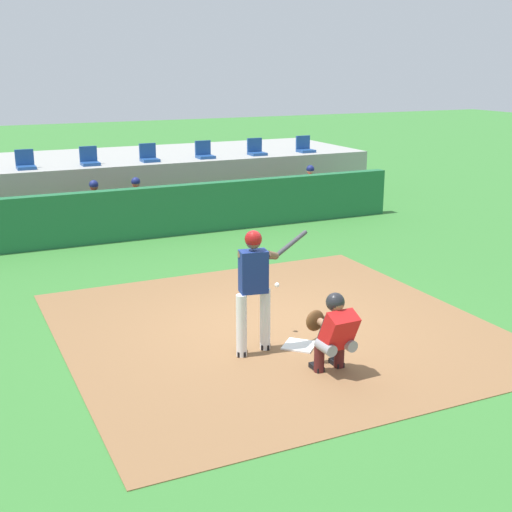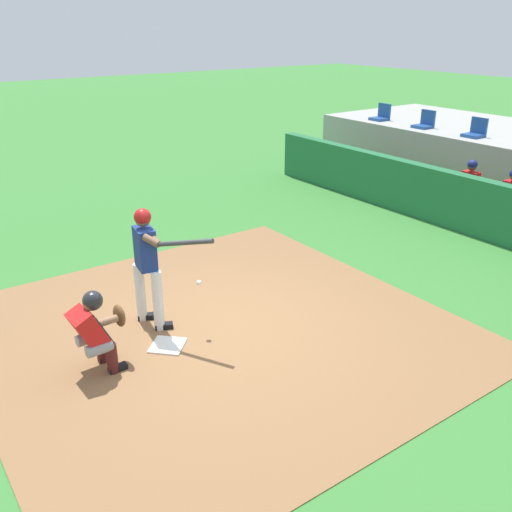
# 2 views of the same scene
# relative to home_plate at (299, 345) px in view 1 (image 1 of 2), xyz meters

# --- Properties ---
(ground_plane) EXTENTS (80.00, 80.00, 0.00)m
(ground_plane) POSITION_rel_home_plate_xyz_m (0.00, 0.80, -0.02)
(ground_plane) COLOR #387A33
(dirt_infield) EXTENTS (6.40, 6.40, 0.01)m
(dirt_infield) POSITION_rel_home_plate_xyz_m (0.00, 0.80, -0.02)
(dirt_infield) COLOR olive
(dirt_infield) RESTS_ON ground
(home_plate) EXTENTS (0.62, 0.62, 0.02)m
(home_plate) POSITION_rel_home_plate_xyz_m (0.00, 0.00, 0.00)
(home_plate) COLOR white
(home_plate) RESTS_ON dirt_infield
(batter_at_plate) EXTENTS (1.38, 0.65, 1.80)m
(batter_at_plate) POSITION_rel_home_plate_xyz_m (-0.67, 0.10, 1.01)
(batter_at_plate) COLOR silver
(batter_at_plate) RESTS_ON ground
(catcher_crouched) EXTENTS (0.49, 1.90, 1.13)m
(catcher_crouched) POSITION_rel_home_plate_xyz_m (-0.01, -0.94, 0.58)
(catcher_crouched) COLOR gray
(catcher_crouched) RESTS_ON ground
(dugout_wall) EXTENTS (13.00, 0.30, 1.20)m
(dugout_wall) POSITION_rel_home_plate_xyz_m (0.00, 7.30, 0.58)
(dugout_wall) COLOR #1E6638
(dugout_wall) RESTS_ON ground
(dugout_bench) EXTENTS (11.80, 0.44, 0.45)m
(dugout_bench) POSITION_rel_home_plate_xyz_m (0.00, 8.30, 0.20)
(dugout_bench) COLOR olive
(dugout_bench) RESTS_ON ground
(dugout_player_0) EXTENTS (0.49, 0.70, 1.30)m
(dugout_player_0) POSITION_rel_home_plate_xyz_m (-1.14, 8.14, 0.65)
(dugout_player_0) COLOR #939399
(dugout_player_0) RESTS_ON ground
(dugout_player_1) EXTENTS (0.49, 0.70, 1.30)m
(dugout_player_1) POSITION_rel_home_plate_xyz_m (-0.11, 8.14, 0.65)
(dugout_player_1) COLOR #939399
(dugout_player_1) RESTS_ON ground
(dugout_player_2) EXTENTS (0.49, 0.70, 1.30)m
(dugout_player_2) POSITION_rel_home_plate_xyz_m (4.82, 8.14, 0.65)
(dugout_player_2) COLOR #939399
(dugout_player_2) RESTS_ON ground
(stands_platform) EXTENTS (15.00, 4.40, 1.40)m
(stands_platform) POSITION_rel_home_plate_xyz_m (0.00, 11.70, 0.68)
(stands_platform) COLOR #9E9E99
(stands_platform) RESTS_ON ground
(stadium_seat_2) EXTENTS (0.46, 0.46, 0.48)m
(stadium_seat_2) POSITION_rel_home_plate_xyz_m (-2.44, 10.18, 1.51)
(stadium_seat_2) COLOR #1E478C
(stadium_seat_2) RESTS_ON stands_platform
(stadium_seat_3) EXTENTS (0.46, 0.46, 0.48)m
(stadium_seat_3) POSITION_rel_home_plate_xyz_m (-0.81, 10.18, 1.51)
(stadium_seat_3) COLOR #1E478C
(stadium_seat_3) RESTS_ON stands_platform
(stadium_seat_4) EXTENTS (0.46, 0.46, 0.48)m
(stadium_seat_4) POSITION_rel_home_plate_xyz_m (0.81, 10.18, 1.51)
(stadium_seat_4) COLOR #1E478C
(stadium_seat_4) RESTS_ON stands_platform
(stadium_seat_5) EXTENTS (0.46, 0.46, 0.48)m
(stadium_seat_5) POSITION_rel_home_plate_xyz_m (2.44, 10.18, 1.51)
(stadium_seat_5) COLOR #1E478C
(stadium_seat_5) RESTS_ON stands_platform
(stadium_seat_6) EXTENTS (0.46, 0.46, 0.48)m
(stadium_seat_6) POSITION_rel_home_plate_xyz_m (4.06, 10.18, 1.51)
(stadium_seat_6) COLOR #1E478C
(stadium_seat_6) RESTS_ON stands_platform
(stadium_seat_7) EXTENTS (0.46, 0.46, 0.48)m
(stadium_seat_7) POSITION_rel_home_plate_xyz_m (5.69, 10.18, 1.51)
(stadium_seat_7) COLOR #1E478C
(stadium_seat_7) RESTS_ON stands_platform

